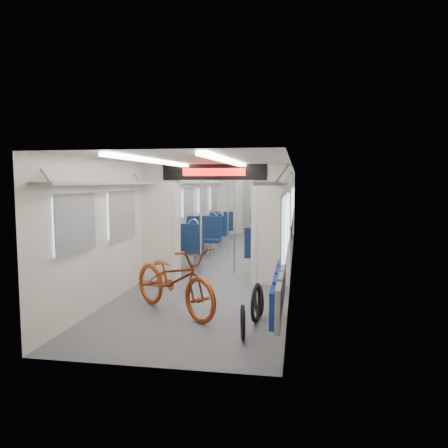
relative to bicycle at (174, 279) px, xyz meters
name	(u,v)px	position (x,y,z in m)	size (l,w,h in m)	color
carriage	(229,202)	(0.23, 3.81, 0.99)	(12.00, 12.02, 2.31)	#515456
bicycle	(174,279)	(0.00, 0.00, 0.00)	(0.68, 1.95, 1.03)	#903515
flip_bench	(279,290)	(1.59, -0.64, 0.07)	(0.12, 2.08, 0.49)	gray
bike_hoop_a	(243,324)	(1.16, -0.95, -0.32)	(0.44, 0.44, 0.05)	black
bike_hoop_b	(256,306)	(1.25, -0.23, -0.28)	(0.52, 0.52, 0.05)	black
bike_hoop_c	(258,301)	(1.26, 0.06, -0.29)	(0.49, 0.49, 0.05)	black
seat_bay_near_left	(195,238)	(-0.70, 4.24, 0.05)	(0.95, 2.24, 1.15)	#0E1D3E
seat_bay_near_right	(269,243)	(1.17, 3.91, 0.04)	(0.92, 2.11, 1.11)	#0E1D3E
seat_bay_far_left	(218,227)	(-0.70, 7.40, 0.01)	(0.88, 1.94, 1.06)	#0E1D3E
seat_bay_far_right	(277,225)	(1.17, 7.76, 0.06)	(0.96, 2.30, 1.17)	#0E1D3E
stanchion_near_left	(201,222)	(-0.14, 2.48, 0.64)	(0.04, 0.04, 2.30)	silver
stanchion_near_right	(234,221)	(0.51, 2.75, 0.64)	(0.05, 0.05, 2.30)	silver
stanchion_far_left	(228,211)	(-0.08, 5.63, 0.64)	(0.04, 0.04, 2.30)	silver
stanchion_far_right	(251,211)	(0.52, 6.05, 0.64)	(0.04, 0.04, 2.30)	silver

